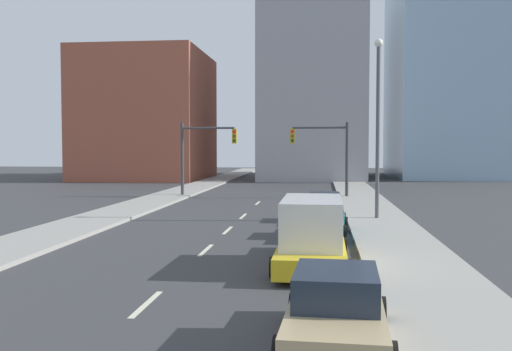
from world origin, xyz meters
name	(u,v)px	position (x,y,z in m)	size (l,w,h in m)	color
sidewalk_left	(191,189)	(-7.26, 45.77, 0.08)	(3.30, 91.55, 0.17)	gray
sidewalk_right	(355,190)	(7.26, 45.77, 0.08)	(3.30, 91.55, 0.17)	gray
lane_stripe_at_9m	(146,304)	(0.00, 9.13, 0.00)	(0.16, 2.40, 0.01)	beige
lane_stripe_at_16m	(206,250)	(0.00, 16.47, 0.00)	(0.16, 2.40, 0.01)	beige
lane_stripe_at_22m	(228,230)	(0.00, 21.54, 0.00)	(0.16, 2.40, 0.01)	beige
lane_stripe_at_27m	(243,216)	(0.00, 26.91, 0.00)	(0.16, 2.40, 0.01)	beige
lane_stripe_at_34m	(258,203)	(0.00, 34.31, 0.00)	(0.16, 2.40, 0.01)	beige
building_brick_left	(147,116)	(-16.42, 62.40, 7.49)	(14.00, 16.00, 14.97)	#9E513D
building_office_center	(313,87)	(3.30, 66.40, 11.13)	(12.00, 20.00, 22.26)	#99999E
building_glass_right	(445,67)	(19.89, 70.40, 13.91)	(13.00, 20.00, 27.82)	#8CADC6
traffic_signal_left	(199,149)	(-5.02, 38.60, 3.71)	(4.36, 0.35, 5.69)	#38383D
traffic_signal_right	(330,149)	(4.94, 38.60, 3.71)	(4.36, 0.35, 5.69)	#38383D
street_lamp	(378,117)	(7.19, 25.68, 5.38)	(0.44, 0.44, 9.40)	#4C4C51
sedan_tan	(336,312)	(4.55, 6.58, 0.69)	(2.23, 4.66, 1.52)	tan
box_truck_yellow	(312,234)	(3.99, 13.98, 1.04)	(2.42, 6.35, 2.22)	gold
sedan_teal	(323,222)	(4.37, 20.17, 0.64)	(2.28, 4.54, 1.37)	#196B75
sedan_silver	(324,208)	(4.47, 25.35, 0.67)	(2.07, 4.43, 1.48)	#B2B2BC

